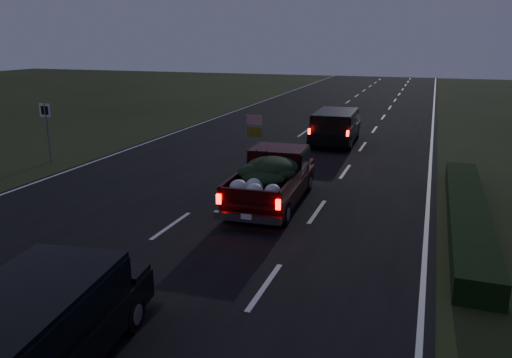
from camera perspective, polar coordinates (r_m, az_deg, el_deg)
The scene contains 7 objects.
ground at distance 14.21m, azimuth -9.67°, elevation -5.33°, with size 120.00×120.00×0.00m, color black.
road_asphalt at distance 14.20m, azimuth -9.67°, elevation -5.29°, with size 14.00×120.00×0.02m, color black.
hedge_row at distance 15.34m, azimuth 22.98°, elevation -3.61°, with size 1.00×10.00×0.60m, color black.
route_sign at distance 22.63m, azimuth -22.82°, elevation 5.89°, with size 0.55×0.08×2.50m.
pickup_truck at distance 15.55m, azimuth 1.86°, elevation 0.40°, with size 2.06×4.88×2.51m.
lead_suv at distance 24.98m, azimuth 9.08°, elevation 6.24°, with size 2.10×4.72×1.34m.
rear_suv at distance 8.38m, azimuth -24.25°, elevation -15.01°, with size 2.47×4.64×1.27m.
Camera 1 is at (6.58, -11.53, 5.05)m, focal length 35.00 mm.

